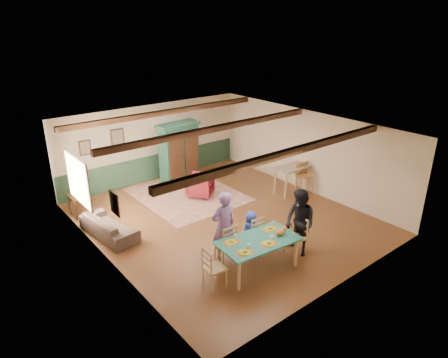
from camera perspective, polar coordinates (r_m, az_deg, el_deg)
floor at (r=11.68m, az=-0.03°, el=-5.66°), size 8.00×8.00×0.00m
wall_back at (r=14.29m, az=-10.12°, el=5.11°), size 7.00×0.02×2.70m
wall_left at (r=9.53m, az=-16.77°, el=-4.35°), size 0.02×8.00×2.70m
wall_right at (r=13.45m, az=11.74°, el=3.92°), size 0.02×8.00×2.70m
ceiling at (r=10.69m, az=-0.03°, el=7.25°), size 7.00×8.00×0.02m
wainscot_back at (r=14.56m, az=-9.84°, el=1.71°), size 6.95×0.03×0.90m
ceiling_beam_front at (r=9.11m, az=9.05°, el=3.71°), size 6.95×0.16×0.16m
ceiling_beam_mid at (r=11.02m, az=-1.33°, el=7.21°), size 6.95×0.16×0.16m
ceiling_beam_back at (r=13.13m, az=-8.33°, el=9.41°), size 6.95×0.16×0.16m
window_left at (r=10.94m, az=-20.20°, el=-0.16°), size 0.06×1.60×1.30m
picture_left_wall at (r=8.86m, az=-15.37°, el=-3.37°), size 0.04×0.42×0.52m
picture_back_a at (r=13.60m, az=-14.98°, el=5.81°), size 0.45×0.04×0.55m
picture_back_b at (r=13.27m, az=-19.23°, el=4.24°), size 0.38×0.04×0.48m
dining_table at (r=9.36m, az=4.82°, el=-10.71°), size 1.91×1.18×0.76m
dining_chair_far_left at (r=9.61m, az=0.20°, el=-8.98°), size 0.47×0.48×0.96m
dining_chair_far_right at (r=10.02m, az=4.11°, el=-7.65°), size 0.47×0.48×0.96m
dining_chair_end_left at (r=8.74m, az=-1.36°, el=-12.46°), size 0.48×0.47×0.96m
dining_chair_end_right at (r=9.98m, az=10.20°, el=-8.10°), size 0.48×0.47×0.96m
person_man at (r=9.47m, az=-0.07°, el=-6.73°), size 0.67×0.48×1.75m
person_woman at (r=9.87m, az=10.77°, el=-6.14°), size 0.71×0.87×1.67m
person_child at (r=10.06m, az=3.84°, el=-7.32°), size 0.53×0.37×1.02m
cat at (r=9.36m, az=8.02°, el=-7.48°), size 0.38×0.18×0.18m
place_setting_near_left at (r=8.67m, az=2.99°, el=-10.17°), size 0.43×0.34×0.11m
place_setting_near_center at (r=9.02m, az=6.42°, el=-8.89°), size 0.43×0.34×0.11m
place_setting_far_left at (r=9.02m, az=1.08°, el=-8.74°), size 0.43×0.34×0.11m
place_setting_far_right at (r=9.61m, az=6.62°, el=-6.82°), size 0.43×0.34×0.11m
area_rug at (r=13.25m, az=-5.30°, el=-2.22°), size 2.99×3.55×0.01m
armoire at (r=14.01m, az=-6.43°, el=3.74°), size 1.56×0.75×2.12m
armchair at (r=13.02m, az=-3.45°, el=-0.90°), size 1.10×1.10×0.72m
sofa at (r=11.13m, az=-16.12°, el=-6.52°), size 0.97×1.97×0.55m
end_table at (r=12.47m, az=-19.85°, el=-3.48°), size 0.57×0.57×0.67m
table_lamp at (r=12.22m, az=-20.23°, el=-0.75°), size 0.36×0.36×0.61m
counter_table at (r=13.33m, az=9.63°, el=-0.13°), size 1.16×0.72×0.94m
bar_stool_left at (r=13.23m, az=11.14°, el=-0.09°), size 0.39×0.43×1.08m
bar_stool_right at (r=13.37m, az=11.85°, el=0.04°), size 0.40×0.44×1.06m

